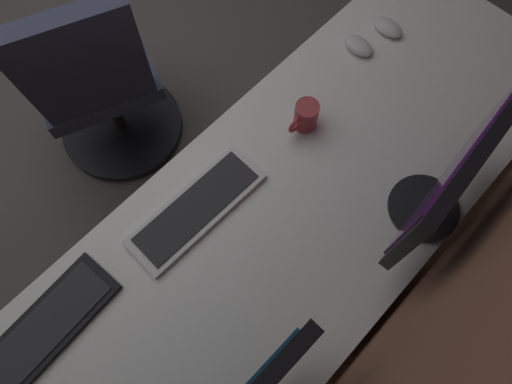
{
  "coord_description": "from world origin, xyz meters",
  "views": [
    {
      "loc": [
        0.38,
        1.81,
        1.97
      ],
      "look_at": [
        0.09,
        1.53,
        0.95
      ],
      "focal_mm": 32.72,
      "sensor_mm": 36.0,
      "label": 1
    }
  ],
  "objects": [
    {
      "name": "keyboard_spare",
      "position": [
        0.18,
        1.38,
        0.74
      ],
      "size": [
        0.42,
        0.15,
        0.02
      ],
      "color": "silver",
      "rests_on": "desk"
    },
    {
      "name": "coffee_mug",
      "position": [
        -0.24,
        1.42,
        0.78
      ],
      "size": [
        0.11,
        0.07,
        0.09
      ],
      "color": "#A53338",
      "rests_on": "desk"
    },
    {
      "name": "mouse_spare",
      "position": [
        -0.57,
        1.36,
        0.75
      ],
      "size": [
        0.06,
        0.1,
        0.03
      ],
      "primitive_type": "ellipsoid",
      "color": "silver",
      "rests_on": "desk"
    },
    {
      "name": "keyboard_main",
      "position": [
        0.68,
        1.34,
        0.74
      ],
      "size": [
        0.43,
        0.17,
        0.02
      ],
      "color": "black",
      "rests_on": "desk"
    },
    {
      "name": "mouse_main",
      "position": [
        -0.69,
        1.38,
        0.75
      ],
      "size": [
        0.06,
        0.1,
        0.03
      ],
      "primitive_type": "ellipsoid",
      "color": "silver",
      "rests_on": "desk"
    },
    {
      "name": "floor_plane",
      "position": [
        0.0,
        0.0,
        0.0
      ],
      "size": [
        5.04,
        5.04,
        0.0
      ],
      "primitive_type": "plane",
      "color": "#59544F"
    },
    {
      "name": "office_chair",
      "position": [
        0.04,
        0.65,
        0.46
      ],
      "size": [
        0.57,
        0.61,
        0.97
      ],
      "color": "#383D56",
      "rests_on": "ground"
    },
    {
      "name": "desk",
      "position": [
        0.09,
        1.58,
        0.67
      ],
      "size": [
        2.25,
        0.72,
        0.73
      ],
      "color": "white",
      "rests_on": "ground"
    },
    {
      "name": "drawer_pedestal",
      "position": [
        0.01,
        1.6,
        0.35
      ],
      "size": [
        0.4,
        0.51,
        0.69
      ],
      "color": "white",
      "rests_on": "ground"
    },
    {
      "name": "monitor_primary",
      "position": [
        -0.27,
        1.84,
        0.98
      ],
      "size": [
        0.5,
        0.2,
        0.43
      ],
      "color": "black",
      "rests_on": "desk"
    }
  ]
}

